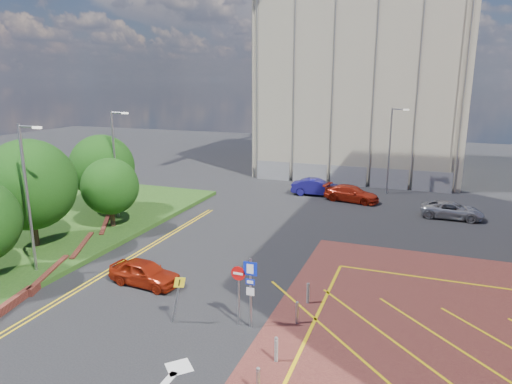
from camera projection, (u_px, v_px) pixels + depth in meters
The scene contains 18 objects.
ground at pixel (231, 337), 19.10m from camera, with size 140.00×140.00×0.00m, color black.
grass_bed at pixel (20, 238), 30.58m from camera, with size 14.00×32.00×0.30m, color #1E4215.
retaining_wall at pixel (47, 274), 24.84m from camera, with size 6.06×20.33×0.40m.
tree_b at pixel (30, 185), 27.85m from camera, with size 5.60×5.60×6.74m.
tree_c at pixel (110, 186), 31.98m from camera, with size 4.00×4.00×4.90m.
tree_d at pixel (102, 167), 35.56m from camera, with size 5.00×5.00×6.08m.
lamp_left_near at pixel (28, 193), 23.98m from camera, with size 1.53×0.16×8.00m.
lamp_left_far at pixel (115, 160), 33.76m from camera, with size 1.53×0.16×8.00m.
lamp_back at pixel (390, 148), 42.19m from camera, with size 1.53×0.16×8.00m.
sign_cluster at pixel (246, 285), 19.43m from camera, with size 1.17×0.12×3.20m.
warning_sign at pixel (177, 294), 19.79m from camera, with size 0.70×0.41×2.25m.
bollard_row at pixel (271, 361), 16.70m from camera, with size 0.14×11.14×0.90m.
construction_building at pixel (366, 75), 52.91m from camera, with size 21.20×19.20×22.00m, color #A69E87.
construction_fence at pixel (358, 177), 45.85m from camera, with size 21.60×0.06×2.00m, color gray.
car_red_left at pixel (145, 273), 23.83m from camera, with size 1.57×3.91×1.33m, color #99210D.
car_blue_back at pixel (317, 187), 42.40m from camera, with size 1.61×4.61×1.52m, color navy.
car_red_back at pixel (351, 194), 40.24m from camera, with size 1.96×4.83×1.40m, color #AB200E.
car_silver_back at pixel (452, 210), 35.34m from camera, with size 2.13×4.62×1.28m, color #9D9DA4.
Camera 1 is at (6.90, -15.67, 10.47)m, focal length 32.00 mm.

